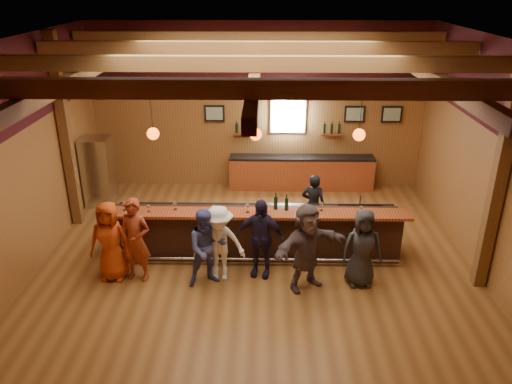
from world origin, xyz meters
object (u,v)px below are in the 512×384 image
at_px(bar_counter, 257,230).
at_px(customer_redvest, 135,240).
at_px(customer_navy, 260,238).
at_px(stainless_fridge, 99,172).
at_px(customer_brown, 307,247).
at_px(ice_bucket, 262,207).
at_px(customer_orange, 110,241).
at_px(customer_denim, 207,247).
at_px(customer_dark, 362,248).
at_px(back_bar_cabinet, 301,173).
at_px(bottle_a, 276,203).
at_px(customer_white, 219,243).
at_px(bartender, 313,205).

height_order(bar_counter, customer_redvest, customer_redvest).
bearing_deg(customer_navy, stainless_fridge, 154.95).
bearing_deg(customer_redvest, stainless_fridge, 129.01).
bearing_deg(customer_brown, ice_bucket, 98.93).
distance_m(customer_orange, customer_redvest, 0.51).
bearing_deg(customer_denim, customer_orange, 156.49).
bearing_deg(stainless_fridge, customer_dark, -30.59).
distance_m(back_bar_cabinet, customer_dark, 4.83).
bearing_deg(back_bar_cabinet, customer_denim, -113.78).
bearing_deg(customer_denim, back_bar_cabinet, 47.53).
bearing_deg(customer_redvest, customer_navy, 16.65).
xyz_separation_m(back_bar_cabinet, customer_redvest, (-3.50, -4.65, 0.38)).
relative_size(customer_dark, bottle_a, 4.33).
bearing_deg(customer_orange, customer_white, 2.46).
bearing_deg(customer_dark, customer_brown, -174.93).
distance_m(customer_dark, ice_bucket, 2.12).
bearing_deg(customer_orange, customer_dark, 0.67).
relative_size(customer_brown, customer_dark, 1.10).
bearing_deg(customer_navy, back_bar_cabinet, 89.57).
bearing_deg(customer_dark, bottle_a, 146.28).
xyz_separation_m(bar_counter, customer_redvest, (-2.31, -1.08, 0.33)).
height_order(back_bar_cabinet, customer_white, customer_white).
xyz_separation_m(bar_counter, customer_navy, (0.09, -0.89, 0.30)).
xyz_separation_m(customer_white, ice_bucket, (0.83, 0.70, 0.44)).
height_order(customer_white, ice_bucket, customer_white).
xyz_separation_m(back_bar_cabinet, customer_denim, (-2.11, -4.78, 0.31)).
bearing_deg(bartender, customer_dark, 125.76).
height_order(customer_brown, ice_bucket, customer_brown).
relative_size(bar_counter, customer_redvest, 3.68).
bearing_deg(bottle_a, customer_navy, -113.29).
height_order(stainless_fridge, bartender, stainless_fridge).
xyz_separation_m(back_bar_cabinet, bottle_a, (-0.79, -3.74, 0.78)).
relative_size(customer_navy, customer_brown, 0.95).
bearing_deg(customer_denim, ice_bucket, 21.13).
height_order(back_bar_cabinet, customer_denim, customer_denim).
height_order(customer_redvest, ice_bucket, customer_redvest).
height_order(back_bar_cabinet, ice_bucket, ice_bucket).
xyz_separation_m(stainless_fridge, ice_bucket, (4.24, -2.79, 0.32)).
bearing_deg(bottle_a, ice_bucket, -147.83).
xyz_separation_m(stainless_fridge, customer_navy, (4.20, -3.34, -0.08)).
height_order(customer_navy, customer_brown, customer_brown).
height_order(bar_counter, customer_dark, customer_dark).
distance_m(customer_white, customer_dark, 2.73).
relative_size(customer_denim, customer_navy, 0.95).
xyz_separation_m(bar_counter, bottle_a, (0.39, -0.17, 0.73)).
xyz_separation_m(customer_redvest, customer_navy, (2.40, 0.20, -0.04)).
relative_size(customer_navy, ice_bucket, 7.34).
distance_m(stainless_fridge, customer_white, 4.88).
height_order(customer_denim, bartender, customer_denim).
relative_size(customer_orange, customer_brown, 0.94).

